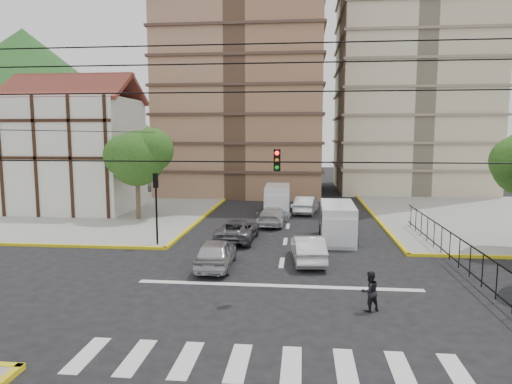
# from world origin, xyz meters

# --- Properties ---
(ground) EXTENTS (160.00, 160.00, 0.00)m
(ground) POSITION_xyz_m (0.00, 0.00, 0.00)
(ground) COLOR black
(ground) RESTS_ON ground
(sidewalk_nw) EXTENTS (26.00, 26.00, 0.15)m
(sidewalk_nw) POSITION_xyz_m (-20.00, 20.00, 0.07)
(sidewalk_nw) COLOR gray
(sidewalk_nw) RESTS_ON ground
(crosswalk_stripes) EXTENTS (12.00, 2.40, 0.01)m
(crosswalk_stripes) POSITION_xyz_m (0.00, -6.00, 0.01)
(crosswalk_stripes) COLOR silver
(crosswalk_stripes) RESTS_ON ground
(stop_line) EXTENTS (13.00, 0.40, 0.01)m
(stop_line) POSITION_xyz_m (0.00, 1.20, 0.01)
(stop_line) COLOR silver
(stop_line) RESTS_ON ground
(tudor_building) EXTENTS (10.80, 8.05, 12.23)m
(tudor_building) POSITION_xyz_m (-19.00, 20.00, 5.25)
(tudor_building) COLOR silver
(tudor_building) RESTS_ON ground
(distant_hill) EXTENTS (70.00, 70.00, 28.00)m
(distant_hill) POSITION_xyz_m (-55.00, 70.00, 14.00)
(distant_hill) COLOR #1B521B
(distant_hill) RESTS_ON ground
(park_fence) EXTENTS (0.10, 22.50, 1.66)m
(park_fence) POSITION_xyz_m (9.00, 4.50, 0.00)
(park_fence) COLOR black
(park_fence) RESTS_ON ground
(tree_tudor) EXTENTS (5.39, 4.40, 7.43)m
(tree_tudor) POSITION_xyz_m (-11.90, 16.01, 5.22)
(tree_tudor) COLOR #473828
(tree_tudor) RESTS_ON ground
(traffic_light_nw) EXTENTS (0.28, 0.22, 4.40)m
(traffic_light_nw) POSITION_xyz_m (-7.80, 7.80, 3.11)
(traffic_light_nw) COLOR black
(traffic_light_nw) RESTS_ON ground
(traffic_light_hanging) EXTENTS (18.00, 9.12, 0.92)m
(traffic_light_hanging) POSITION_xyz_m (0.00, -2.04, 5.90)
(traffic_light_hanging) COLOR black
(traffic_light_hanging) RESTS_ON ground
(van_right_lane) EXTENTS (2.23, 5.36, 2.40)m
(van_right_lane) POSITION_xyz_m (3.36, 10.36, 1.17)
(van_right_lane) COLOR silver
(van_right_lane) RESTS_ON ground
(van_left_lane) EXTENTS (2.28, 5.42, 2.41)m
(van_left_lane) POSITION_xyz_m (-1.13, 20.58, 1.17)
(van_left_lane) COLOR silver
(van_left_lane) RESTS_ON ground
(car_silver_front_left) EXTENTS (1.93, 4.55, 1.53)m
(car_silver_front_left) POSITION_xyz_m (-3.35, 3.78, 0.77)
(car_silver_front_left) COLOR #AEAEB2
(car_silver_front_left) RESTS_ON ground
(car_white_front_right) EXTENTS (2.00, 4.63, 1.48)m
(car_white_front_right) POSITION_xyz_m (1.40, 5.29, 0.74)
(car_white_front_right) COLOR silver
(car_white_front_right) RESTS_ON ground
(car_grey_mid_left) EXTENTS (2.53, 5.14, 1.40)m
(car_grey_mid_left) POSITION_xyz_m (-3.09, 9.93, 0.70)
(car_grey_mid_left) COLOR slate
(car_grey_mid_left) RESTS_ON ground
(car_silver_rear_left) EXTENTS (2.38, 4.96, 1.39)m
(car_silver_rear_left) POSITION_xyz_m (-1.16, 15.35, 0.70)
(car_silver_rear_left) COLOR silver
(car_silver_rear_left) RESTS_ON ground
(car_darkgrey_mid_right) EXTENTS (1.67, 3.75, 1.25)m
(car_darkgrey_mid_right) POSITION_xyz_m (3.38, 16.28, 0.63)
(car_darkgrey_mid_right) COLOR #2A2A2D
(car_darkgrey_mid_right) RESTS_ON ground
(car_white_rear_right) EXTENTS (2.32, 4.87, 1.54)m
(car_white_rear_right) POSITION_xyz_m (1.41, 20.95, 0.77)
(car_white_rear_right) COLOR white
(car_white_rear_right) RESTS_ON ground
(pedestrian_crosswalk) EXTENTS (0.96, 0.89, 1.59)m
(pedestrian_crosswalk) POSITION_xyz_m (3.72, -1.43, 0.80)
(pedestrian_crosswalk) COLOR black
(pedestrian_crosswalk) RESTS_ON ground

